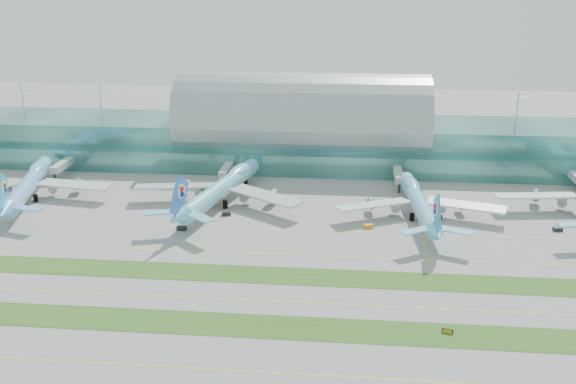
# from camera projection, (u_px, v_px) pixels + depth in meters

# --- Properties ---
(ground) EXTENTS (700.00, 700.00, 0.00)m
(ground) POSITION_uv_depth(u_px,v_px,m) (271.00, 278.00, 192.94)
(ground) COLOR gray
(ground) RESTS_ON ground
(terminal) EXTENTS (340.00, 69.10, 36.00)m
(terminal) POSITION_uv_depth(u_px,v_px,m) (302.00, 133.00, 309.89)
(terminal) COLOR #3D7A75
(terminal) RESTS_ON ground
(grass_strip_near) EXTENTS (420.00, 12.00, 0.08)m
(grass_strip_near) POSITION_uv_depth(u_px,v_px,m) (258.00, 326.00, 166.52)
(grass_strip_near) COLOR #2D591E
(grass_strip_near) RESTS_ON ground
(grass_strip_far) EXTENTS (420.00, 12.00, 0.08)m
(grass_strip_far) POSITION_uv_depth(u_px,v_px,m) (271.00, 275.00, 194.82)
(grass_strip_far) COLOR #2D591E
(grass_strip_far) RESTS_ON ground
(taxiline_a) EXTENTS (420.00, 0.35, 0.01)m
(taxiline_a) POSITION_uv_depth(u_px,v_px,m) (246.00, 371.00, 147.66)
(taxiline_a) COLOR yellow
(taxiline_a) RESTS_ON ground
(taxiline_b) EXTENTS (420.00, 0.35, 0.01)m
(taxiline_b) POSITION_uv_depth(u_px,v_px,m) (265.00, 300.00, 179.73)
(taxiline_b) COLOR yellow
(taxiline_b) RESTS_ON ground
(taxiline_c) EXTENTS (420.00, 0.35, 0.01)m
(taxiline_c) POSITION_uv_depth(u_px,v_px,m) (277.00, 254.00, 209.92)
(taxiline_c) COLOR yellow
(taxiline_c) RESTS_ON ground
(taxiline_d) EXTENTS (420.00, 0.35, 0.01)m
(taxiline_d) POSITION_uv_depth(u_px,v_px,m) (284.00, 229.00, 230.68)
(taxiline_d) COLOR yellow
(taxiline_d) RESTS_ON ground
(airliner_a) EXTENTS (66.21, 76.39, 21.29)m
(airliner_a) POSITION_uv_depth(u_px,v_px,m) (29.00, 183.00, 260.15)
(airliner_a) COLOR #6CB6EE
(airliner_a) RESTS_ON ground
(airliner_b) EXTENTS (69.84, 80.44, 22.35)m
(airliner_b) POSITION_uv_depth(u_px,v_px,m) (222.00, 187.00, 254.32)
(airliner_b) COLOR #6BCFEC
(airliner_b) RESTS_ON ground
(airliner_c) EXTENTS (63.79, 72.63, 19.98)m
(airliner_c) POSITION_uv_depth(u_px,v_px,m) (419.00, 201.00, 240.48)
(airliner_c) COLOR #6CC5EE
(airliner_c) RESTS_ON ground
(gse_b) EXTENTS (4.03, 2.24, 1.53)m
(gse_b) POSITION_uv_depth(u_px,v_px,m) (24.00, 206.00, 251.21)
(gse_b) COLOR black
(gse_b) RESTS_ON ground
(gse_c) EXTENTS (3.60, 2.19, 1.57)m
(gse_c) POSITION_uv_depth(u_px,v_px,m) (182.00, 228.00, 229.21)
(gse_c) COLOR black
(gse_c) RESTS_ON ground
(gse_d) EXTENTS (3.72, 3.00, 1.51)m
(gse_d) POSITION_uv_depth(u_px,v_px,m) (226.00, 213.00, 243.64)
(gse_d) COLOR black
(gse_d) RESTS_ON ground
(gse_e) EXTENTS (3.74, 2.66, 1.42)m
(gse_e) POSITION_uv_depth(u_px,v_px,m) (368.00, 226.00, 231.24)
(gse_e) COLOR orange
(gse_e) RESTS_ON ground
(gse_f) EXTENTS (3.91, 2.63, 1.54)m
(gse_f) POSITION_uv_depth(u_px,v_px,m) (437.00, 217.00, 239.64)
(gse_f) COLOR black
(gse_f) RESTS_ON ground
(gse_g) EXTENTS (3.41, 2.38, 1.34)m
(gse_g) POSITION_uv_depth(u_px,v_px,m) (558.00, 229.00, 228.71)
(gse_g) COLOR black
(gse_g) RESTS_ON ground
(taxiway_sign_east) EXTENTS (2.82, 1.14, 1.22)m
(taxiway_sign_east) POSITION_uv_depth(u_px,v_px,m) (448.00, 331.00, 163.06)
(taxiway_sign_east) COLOR black
(taxiway_sign_east) RESTS_ON ground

